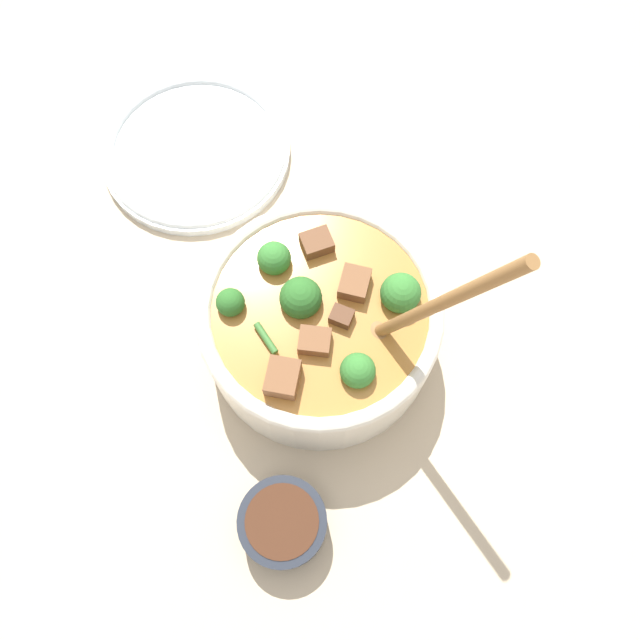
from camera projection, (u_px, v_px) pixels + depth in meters
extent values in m
plane|color=#C6B293|center=(320.00, 341.00, 0.71)|extent=(4.00, 4.00, 0.00)
cylinder|color=white|center=(320.00, 326.00, 0.67)|extent=(0.25, 0.25, 0.09)
torus|color=white|center=(320.00, 310.00, 0.63)|extent=(0.25, 0.25, 0.02)
cylinder|color=#B27533|center=(320.00, 319.00, 0.65)|extent=(0.23, 0.23, 0.06)
sphere|color=#2D6B28|center=(230.00, 302.00, 0.62)|extent=(0.03, 0.03, 0.03)
cylinder|color=#6B9956|center=(233.00, 310.00, 0.64)|extent=(0.01, 0.01, 0.01)
sphere|color=#387F33|center=(274.00, 258.00, 0.64)|extent=(0.04, 0.04, 0.04)
cylinder|color=#6B9956|center=(276.00, 269.00, 0.66)|extent=(0.01, 0.01, 0.02)
sphere|color=#387F33|center=(358.00, 370.00, 0.59)|extent=(0.03, 0.03, 0.03)
cylinder|color=#6B9956|center=(356.00, 378.00, 0.62)|extent=(0.01, 0.01, 0.02)
sphere|color=#2D6B28|center=(301.00, 298.00, 0.62)|extent=(0.04, 0.04, 0.04)
cylinder|color=#6B9956|center=(302.00, 310.00, 0.65)|extent=(0.02, 0.02, 0.02)
sphere|color=#387F33|center=(401.00, 293.00, 0.62)|extent=(0.04, 0.04, 0.04)
cylinder|color=#6B9956|center=(397.00, 305.00, 0.65)|extent=(0.01, 0.01, 0.02)
cube|color=brown|center=(354.00, 285.00, 0.63)|extent=(0.04, 0.04, 0.03)
cube|color=brown|center=(317.00, 244.00, 0.65)|extent=(0.03, 0.03, 0.02)
cube|color=brown|center=(341.00, 317.00, 0.62)|extent=(0.03, 0.03, 0.02)
cube|color=brown|center=(315.00, 342.00, 0.61)|extent=(0.04, 0.04, 0.02)
cube|color=brown|center=(283.00, 379.00, 0.59)|extent=(0.05, 0.04, 0.03)
cylinder|color=#3D7533|center=(266.00, 338.00, 0.61)|extent=(0.04, 0.01, 0.01)
ellipsoid|color=olive|center=(378.00, 332.00, 0.62)|extent=(0.04, 0.03, 0.01)
cylinder|color=olive|center=(440.00, 304.00, 0.51)|extent=(0.08, 0.08, 0.22)
cylinder|color=#232833|center=(283.00, 523.00, 0.62)|extent=(0.09, 0.09, 0.04)
cylinder|color=#472819|center=(282.00, 522.00, 0.61)|extent=(0.07, 0.07, 0.02)
cylinder|color=white|center=(197.00, 152.00, 0.80)|extent=(0.24, 0.24, 0.01)
torus|color=white|center=(196.00, 149.00, 0.79)|extent=(0.23, 0.23, 0.01)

